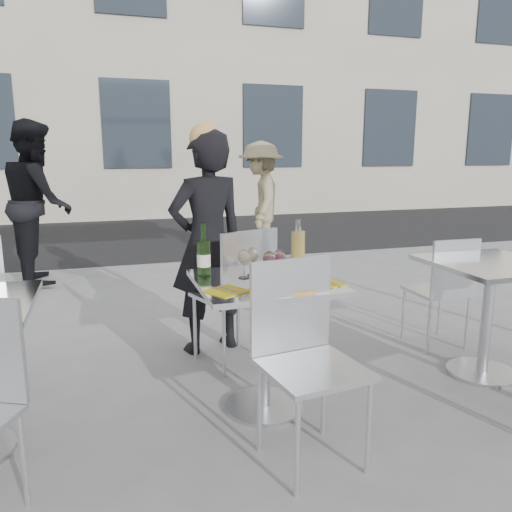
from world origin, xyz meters
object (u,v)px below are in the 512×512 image
object	(u,v)px
side_table_right	(489,294)
pedestrian_a	(38,202)
chair_near	(302,343)
wineglass_white_b	(253,256)
side_chair_rfar	(445,284)
pizza_far	(275,267)
wineglass_white_a	(244,258)
wineglass_red_a	(269,260)
napkin_left	(226,291)
pizza_near	(290,286)
main_table	(264,317)
chair_far	(240,286)
carafe	(298,249)
salad_plate	(272,272)
sugar_shaker	(289,267)
woman_diner	(207,244)
wineglass_red_b	(279,258)
pedestrian_b	(261,202)
wine_bottle	(204,256)
napkin_right	(323,283)

from	to	relation	value
side_table_right	pedestrian_a	bearing A→B (deg)	130.59
chair_near	wineglass_white_b	size ratio (longest dim) A/B	5.91
side_chair_rfar	pizza_far	size ratio (longest dim) A/B	2.66
wineglass_white_a	wineglass_red_a	world-z (taller)	same
napkin_left	side_table_right	bearing A→B (deg)	-23.17
pizza_near	wineglass_red_a	world-z (taller)	wineglass_red_a
pizza_far	main_table	bearing A→B (deg)	-122.07
chair_far	carafe	xyz separation A→B (m)	(0.24, -0.40, 0.31)
chair_far	salad_plate	distance (m)	0.62
chair_far	wineglass_white_b	bearing A→B (deg)	63.48
wineglass_white_a	main_table	bearing A→B (deg)	-37.77
chair_far	sugar_shaker	size ratio (longest dim) A/B	8.79
woman_diner	wineglass_white_b	world-z (taller)	woman_diner
side_chair_rfar	carafe	bearing A→B (deg)	12.64
pedestrian_a	wineglass_red_a	distance (m)	3.79
side_table_right	wineglass_red_b	world-z (taller)	wineglass_red_b
pedestrian_b	pizza_far	size ratio (longest dim) A/B	5.03
pizza_far	carafe	xyz separation A→B (m)	(0.14, -0.02, 0.10)
wine_bottle	pedestrian_a	bearing A→B (deg)	109.71
woman_diner	salad_plate	world-z (taller)	woman_diner
pedestrian_b	sugar_shaker	bearing A→B (deg)	1.03
wineglass_white_b	chair_near	bearing A→B (deg)	-82.86
main_table	chair_far	size ratio (longest dim) A/B	0.80
chair_near	wineglass_white_a	bearing A→B (deg)	96.34
chair_near	wineglass_white_b	xyz separation A→B (m)	(-0.07, 0.56, 0.31)
pizza_near	main_table	bearing A→B (deg)	110.40
chair_near	wineglass_red_a	distance (m)	0.53
woman_diner	sugar_shaker	distance (m)	0.96
chair_far	side_chair_rfar	world-z (taller)	chair_far
carafe	wineglass_white_b	world-z (taller)	carafe
pedestrian_a	wine_bottle	distance (m)	3.50
carafe	wineglass_red_a	xyz separation A→B (m)	(-0.25, -0.21, -0.01)
pedestrian_a	pizza_near	distance (m)	3.98
wine_bottle	sugar_shaker	bearing A→B (deg)	-17.90
wineglass_white_b	pizza_near	bearing A→B (deg)	-71.57
pizza_far	wineglass_red_b	distance (m)	0.23
side_chair_rfar	wineglass_red_b	bearing A→B (deg)	18.04
sugar_shaker	napkin_right	bearing A→B (deg)	-59.48
wineglass_white_b	napkin_right	world-z (taller)	wineglass_white_b
wineglass_white_a	wineglass_white_b	size ratio (longest dim) A/B	1.00
salad_plate	wineglass_white_b	world-z (taller)	wineglass_white_b
pizza_near	napkin_right	distance (m)	0.20
napkin_right	wineglass_red_b	bearing A→B (deg)	120.79
pedestrian_a	napkin_left	bearing A→B (deg)	-169.57
side_chair_rfar	sugar_shaker	size ratio (longest dim) A/B	7.76
salad_plate	napkin_left	xyz separation A→B (m)	(-0.30, -0.18, -0.03)
main_table	pizza_near	bearing A→B (deg)	-69.60
pizza_far	wineglass_white_b	size ratio (longest dim) A/B	1.98
side_table_right	wineglass_red_b	xyz separation A→B (m)	(-1.41, 0.01, 0.32)
chair_near	pedestrian_b	size ratio (longest dim) A/B	0.59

